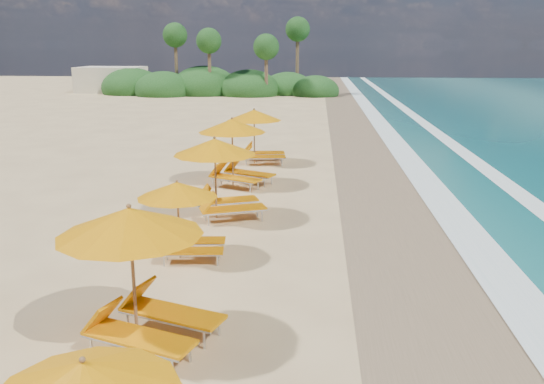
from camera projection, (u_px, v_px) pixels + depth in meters
name	position (u px, v px, depth m)	size (l,w,h in m)	color
ground	(272.00, 233.00, 16.05)	(160.00, 160.00, 0.00)	tan
wet_sand	(415.00, 236.00, 15.74)	(4.00, 160.00, 0.01)	#8C7153
surf_foam	(514.00, 238.00, 15.53)	(4.00, 160.00, 0.01)	white
station_1	(142.00, 268.00, 9.77)	(3.29, 3.23, 2.57)	olive
station_2	(185.00, 215.00, 13.91)	(2.30, 2.16, 2.01)	olive
station_3	(222.00, 172.00, 17.14)	(3.28, 3.22, 2.54)	olive
station_4	(237.00, 148.00, 21.15)	(3.40, 3.39, 2.58)	olive
station_5	(259.00, 132.00, 25.21)	(2.85, 2.68, 2.48)	olive
treeline	(213.00, 85.00, 60.46)	(25.80, 8.80, 9.74)	#163D14
beach_building	(112.00, 80.00, 63.68)	(7.00, 5.00, 2.80)	beige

